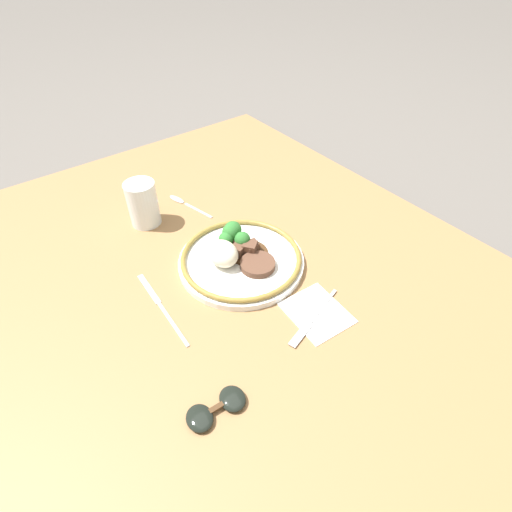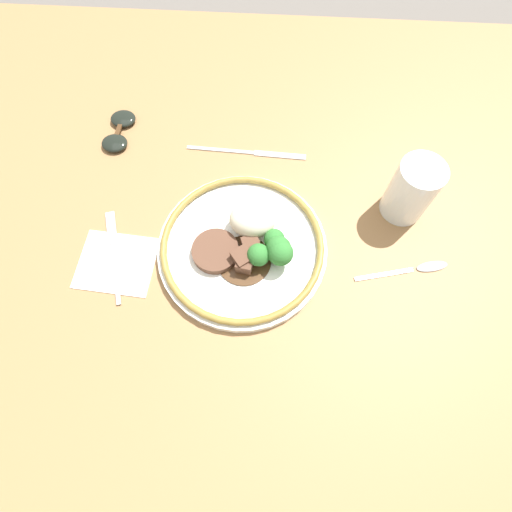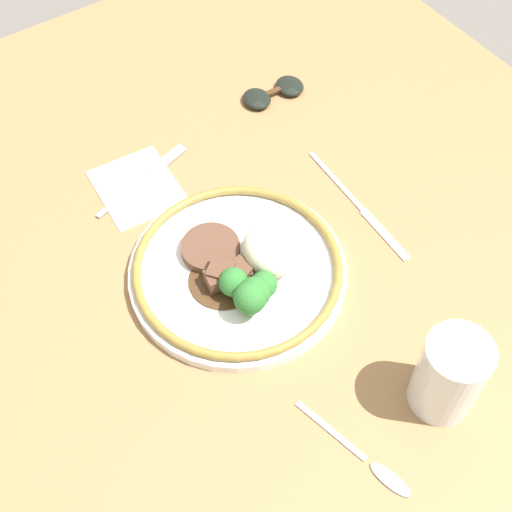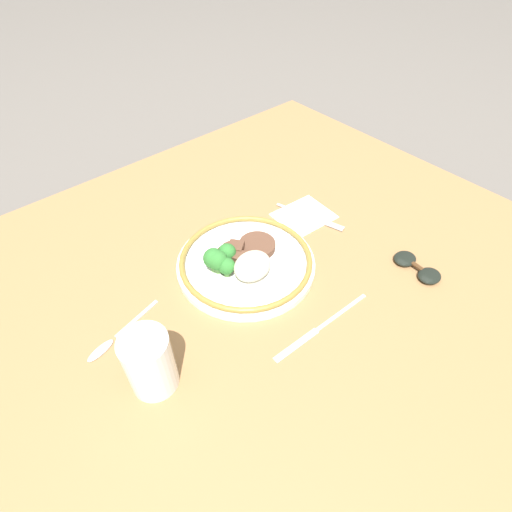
{
  "view_description": "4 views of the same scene",
  "coord_description": "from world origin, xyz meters",
  "views": [
    {
      "loc": [
        -0.57,
        0.34,
        0.68
      ],
      "look_at": [
        -0.05,
        -0.07,
        0.07
      ],
      "focal_mm": 28.0,
      "sensor_mm": 36.0,
      "label": 1
    },
    {
      "loc": [
        0.03,
        -0.33,
        0.67
      ],
      "look_at": [
        0.01,
        -0.08,
        0.09
      ],
      "focal_mm": 28.0,
      "sensor_mm": 36.0,
      "label": 2
    },
    {
      "loc": [
        0.44,
        -0.33,
        0.83
      ],
      "look_at": [
        -0.0,
        -0.03,
        0.09
      ],
      "focal_mm": 50.0,
      "sensor_mm": 36.0,
      "label": 3
    },
    {
      "loc": [
        0.35,
        0.4,
        0.65
      ],
      "look_at": [
        -0.03,
        -0.03,
        0.07
      ],
      "focal_mm": 28.0,
      "sensor_mm": 36.0,
      "label": 4
    }
  ],
  "objects": [
    {
      "name": "juice_glass",
      "position": [
        0.27,
        0.06,
        0.09
      ],
      "size": [
        0.08,
        0.08,
        0.12
      ],
      "color": "orange",
      "rests_on": "dining_table"
    },
    {
      "name": "sunglasses",
      "position": [
        -0.28,
        0.19,
        0.05
      ],
      "size": [
        0.06,
        0.11,
        0.02
      ],
      "rotation": [
        0.0,
        0.0,
        -0.08
      ],
      "color": "black",
      "rests_on": "dining_table"
    },
    {
      "name": "ground_plane",
      "position": [
        0.0,
        0.0,
        0.0
      ],
      "size": [
        8.0,
        8.0,
        0.0
      ],
      "primitive_type": "plane",
      "color": "#5B5651"
    },
    {
      "name": "fork",
      "position": [
        -0.24,
        -0.06,
        0.04
      ],
      "size": [
        0.06,
        0.17,
        0.0
      ],
      "rotation": [
        0.0,
        0.0,
        1.86
      ],
      "color": "#B7B7BC",
      "rests_on": "napkin"
    },
    {
      "name": "plate",
      "position": [
        -0.01,
        -0.05,
        0.06
      ],
      "size": [
        0.29,
        0.29,
        0.07
      ],
      "color": "white",
      "rests_on": "dining_table"
    },
    {
      "name": "spoon",
      "position": [
        0.29,
        -0.06,
        0.04
      ],
      "size": [
        0.16,
        0.05,
        0.01
      ],
      "rotation": [
        0.0,
        0.0,
        0.23
      ],
      "color": "#B7B7BC",
      "rests_on": "dining_table"
    },
    {
      "name": "knife",
      "position": [
        -0.01,
        0.16,
        0.04
      ],
      "size": [
        0.23,
        0.02,
        0.0
      ],
      "rotation": [
        0.0,
        0.0,
        -0.04
      ],
      "color": "#B7B7BC",
      "rests_on": "dining_table"
    },
    {
      "name": "dining_table",
      "position": [
        0.0,
        0.0,
        0.02
      ],
      "size": [
        1.33,
        1.13,
        0.04
      ],
      "color": "olive",
      "rests_on": "ground"
    },
    {
      "name": "napkin",
      "position": [
        -0.23,
        -0.08,
        0.04
      ],
      "size": [
        0.14,
        0.12,
        0.0
      ],
      "color": "white",
      "rests_on": "dining_table"
    }
  ]
}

